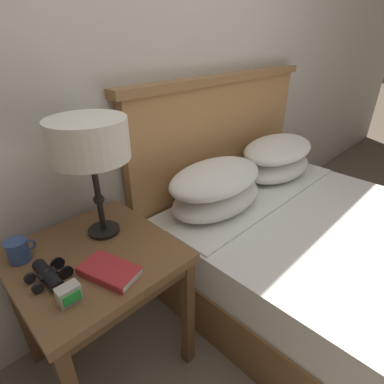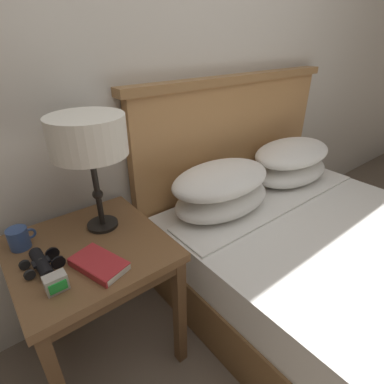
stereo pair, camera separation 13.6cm
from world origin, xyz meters
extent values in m
plane|color=#6B5B4C|center=(0.00, 0.00, 0.00)|extent=(20.00, 20.00, 0.00)
cube|color=beige|center=(0.00, 1.04, 1.30)|extent=(8.00, 0.06, 2.60)
cube|color=brown|center=(-0.55, 0.69, 0.62)|extent=(0.58, 0.58, 0.04)
cube|color=brown|center=(-0.55, 0.69, 0.58)|extent=(0.55, 0.55, 0.05)
cube|color=brown|center=(-0.30, 0.44, 0.30)|extent=(0.04, 0.04, 0.61)
cube|color=brown|center=(-0.81, 0.95, 0.30)|extent=(0.04, 0.04, 0.61)
cube|color=brown|center=(-0.30, 0.95, 0.30)|extent=(0.04, 0.04, 0.61)
cube|color=brown|center=(0.53, 0.09, 0.14)|extent=(1.39, 1.70, 0.28)
cube|color=white|center=(0.53, 0.09, 0.39)|extent=(1.36, 1.67, 0.21)
cube|color=white|center=(0.53, 0.62, 0.50)|extent=(1.33, 0.28, 0.01)
cube|color=#AD7A47|center=(0.53, 0.97, 0.56)|extent=(1.46, 0.06, 1.13)
cube|color=olive|center=(0.53, 0.97, 1.15)|extent=(1.53, 0.10, 0.04)
ellipsoid|color=white|center=(0.22, 0.73, 0.57)|extent=(0.60, 0.36, 0.15)
ellipsoid|color=white|center=(0.84, 0.73, 0.57)|extent=(0.60, 0.36, 0.15)
ellipsoid|color=white|center=(0.20, 0.73, 0.70)|extent=(0.60, 0.36, 0.15)
ellipsoid|color=white|center=(0.83, 0.73, 0.70)|extent=(0.60, 0.36, 0.15)
cylinder|color=black|center=(-0.45, 0.79, 0.65)|extent=(0.13, 0.13, 0.01)
cylinder|color=black|center=(-0.45, 0.79, 0.81)|extent=(0.02, 0.02, 0.32)
sphere|color=black|center=(-0.45, 0.79, 0.80)|extent=(0.04, 0.04, 0.04)
cylinder|color=silver|center=(-0.45, 0.79, 1.05)|extent=(0.29, 0.29, 0.15)
cube|color=silver|center=(-0.56, 0.55, 0.66)|extent=(0.17, 0.22, 0.03)
cube|color=#B2282D|center=(-0.56, 0.55, 0.67)|extent=(0.17, 0.23, 0.00)
cube|color=#B2282D|center=(-0.62, 0.53, 0.66)|extent=(0.07, 0.20, 0.03)
cylinder|color=black|center=(-0.72, 0.63, 0.66)|extent=(0.05, 0.10, 0.04)
cylinder|color=black|center=(-0.68, 0.64, 0.66)|extent=(0.05, 0.01, 0.05)
cylinder|color=black|center=(-0.77, 0.63, 0.66)|extent=(0.04, 0.01, 0.04)
cylinder|color=black|center=(-0.73, 0.70, 0.66)|extent=(0.05, 0.10, 0.04)
cylinder|color=black|center=(-0.68, 0.70, 0.66)|extent=(0.05, 0.01, 0.05)
cylinder|color=black|center=(-0.77, 0.70, 0.66)|extent=(0.04, 0.01, 0.04)
cube|color=black|center=(-0.73, 0.67, 0.67)|extent=(0.06, 0.04, 0.01)
cylinder|color=black|center=(-0.73, 0.67, 0.68)|extent=(0.02, 0.01, 0.02)
cylinder|color=#334C84|center=(-0.76, 0.84, 0.68)|extent=(0.08, 0.08, 0.08)
torus|color=#334C84|center=(-0.72, 0.84, 0.69)|extent=(0.05, 0.01, 0.05)
cube|color=#B7B2A8|center=(-0.71, 0.53, 0.67)|extent=(0.07, 0.04, 0.06)
cube|color=green|center=(-0.71, 0.51, 0.67)|extent=(0.06, 0.00, 0.04)
camera|label=1|loc=(-0.92, -0.21, 1.39)|focal=28.00mm
camera|label=2|loc=(-0.81, -0.30, 1.39)|focal=28.00mm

